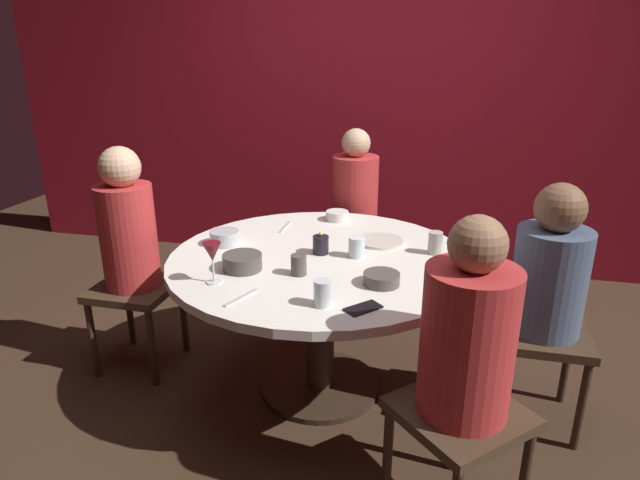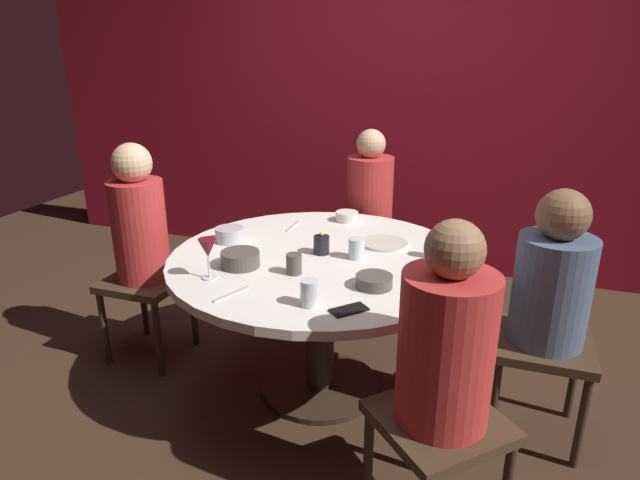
{
  "view_description": "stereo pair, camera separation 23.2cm",
  "coord_description": "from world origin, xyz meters",
  "views": [
    {
      "loc": [
        0.55,
        -2.28,
        1.65
      ],
      "look_at": [
        0.0,
        0.0,
        0.8
      ],
      "focal_mm": 30.43,
      "sensor_mm": 36.0,
      "label": 1
    },
    {
      "loc": [
        0.77,
        -2.22,
        1.65
      ],
      "look_at": [
        0.0,
        0.0,
        0.8
      ],
      "focal_mm": 30.43,
      "sensor_mm": 36.0,
      "label": 2
    }
  ],
  "objects": [
    {
      "name": "ground_plane",
      "position": [
        0.0,
        0.0,
        0.0
      ],
      "size": [
        8.0,
        8.0,
        0.0
      ],
      "primitive_type": "plane",
      "color": "#382619"
    },
    {
      "name": "back_wall",
      "position": [
        0.0,
        1.83,
        1.3
      ],
      "size": [
        6.0,
        0.1,
        2.6
      ],
      "primitive_type": "cube",
      "color": "maroon",
      "rests_on": "ground"
    },
    {
      "name": "dining_table",
      "position": [
        0.0,
        0.0,
        0.58
      ],
      "size": [
        1.41,
        1.41,
        0.72
      ],
      "color": "silver",
      "rests_on": "ground"
    },
    {
      "name": "seated_diner_left",
      "position": [
        -1.0,
        0.0,
        0.74
      ],
      "size": [
        0.4,
        0.4,
        1.19
      ],
      "rotation": [
        0.0,
        0.0,
        6.28
      ],
      "color": "#3F2D1E",
      "rests_on": "ground"
    },
    {
      "name": "seated_diner_back",
      "position": [
        0.0,
        0.93,
        0.72
      ],
      "size": [
        0.4,
        0.4,
        1.18
      ],
      "rotation": [
        0.0,
        0.0,
        4.71
      ],
      "color": "#3F2D1E",
      "rests_on": "ground"
    },
    {
      "name": "seated_diner_right",
      "position": [
        1.01,
        0.0,
        0.7
      ],
      "size": [
        0.4,
        0.4,
        1.13
      ],
      "rotation": [
        0.0,
        0.0,
        3.14
      ],
      "color": "#3F2D1E",
      "rests_on": "ground"
    },
    {
      "name": "seated_diner_front_right",
      "position": [
        0.65,
        -0.65,
        0.72
      ],
      "size": [
        0.57,
        0.57,
        1.17
      ],
      "rotation": [
        0.0,
        0.0,
        2.36
      ],
      "color": "#3F2D1E",
      "rests_on": "ground"
    },
    {
      "name": "candle_holder",
      "position": [
        -0.01,
        0.04,
        0.77
      ],
      "size": [
        0.08,
        0.08,
        0.11
      ],
      "color": "black",
      "rests_on": "dining_table"
    },
    {
      "name": "wine_glass",
      "position": [
        -0.36,
        -0.39,
        0.85
      ],
      "size": [
        0.08,
        0.08,
        0.18
      ],
      "color": "silver",
      "rests_on": "dining_table"
    },
    {
      "name": "dinner_plate",
      "position": [
        0.25,
        0.25,
        0.73
      ],
      "size": [
        0.23,
        0.23,
        0.01
      ],
      "primitive_type": "cylinder",
      "color": "beige",
      "rests_on": "dining_table"
    },
    {
      "name": "cell_phone",
      "position": [
        0.28,
        -0.48,
        0.73
      ],
      "size": [
        0.15,
        0.15,
        0.01
      ],
      "primitive_type": "cube",
      "rotation": [
        0.0,
        0.0,
        2.39
      ],
      "color": "black",
      "rests_on": "dining_table"
    },
    {
      "name": "bowl_serving_large",
      "position": [
        -0.49,
        0.05,
        0.76
      ],
      "size": [
        0.15,
        0.15,
        0.07
      ],
      "primitive_type": "cylinder",
      "color": "#B7B7BC",
      "rests_on": "dining_table"
    },
    {
      "name": "bowl_salad_center",
      "position": [
        -0.03,
        0.56,
        0.75
      ],
      "size": [
        0.13,
        0.13,
        0.05
      ],
      "primitive_type": "cylinder",
      "color": "silver",
      "rests_on": "dining_table"
    },
    {
      "name": "bowl_small_white",
      "position": [
        -0.29,
        -0.23,
        0.76
      ],
      "size": [
        0.17,
        0.17,
        0.07
      ],
      "primitive_type": "cylinder",
      "color": "#4C4742",
      "rests_on": "dining_table"
    },
    {
      "name": "bowl_sauce_side",
      "position": [
        0.32,
        -0.25,
        0.75
      ],
      "size": [
        0.15,
        0.15,
        0.05
      ],
      "primitive_type": "cylinder",
      "color": "#4C4742",
      "rests_on": "dining_table"
    },
    {
      "name": "cup_near_candle",
      "position": [
        0.52,
        0.16,
        0.78
      ],
      "size": [
        0.07,
        0.07,
        0.11
      ],
      "primitive_type": "cylinder",
      "color": "#B2ADA3",
      "rests_on": "dining_table"
    },
    {
      "name": "cup_by_left_diner",
      "position": [
        0.13,
        -0.49,
        0.77
      ],
      "size": [
        0.07,
        0.07,
        0.1
      ],
      "primitive_type": "cylinder",
      "color": "silver",
      "rests_on": "dining_table"
    },
    {
      "name": "cup_by_right_diner",
      "position": [
        0.17,
        0.03,
        0.77
      ],
      "size": [
        0.07,
        0.07,
        0.1
      ],
      "primitive_type": "cylinder",
      "color": "silver",
      "rests_on": "dining_table"
    },
    {
      "name": "cup_center_front",
      "position": [
        -0.04,
        -0.23,
        0.77
      ],
      "size": [
        0.07,
        0.07,
        0.09
      ],
      "primitive_type": "cylinder",
      "color": "#4C4742",
      "rests_on": "dining_table"
    },
    {
      "name": "fork_near_plate",
      "position": [
        -0.2,
        -0.5,
        0.73
      ],
      "size": [
        0.08,
        0.17,
        0.01
      ],
      "primitive_type": "cube",
      "rotation": [
        0.0,
        0.0,
        -0.38
      ],
      "color": "#B7B7BC",
      "rests_on": "dining_table"
    },
    {
      "name": "knife_near_plate",
      "position": [
        -0.28,
        0.36,
        0.73
      ],
      "size": [
        0.02,
        0.18,
        0.01
      ],
      "primitive_type": "cube",
      "rotation": [
        0.0,
        0.0,
        0.0
      ],
      "color": "#B7B7BC",
      "rests_on": "dining_table"
    }
  ]
}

